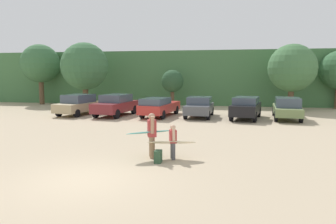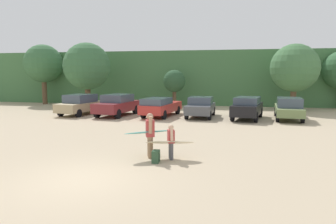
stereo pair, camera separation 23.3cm
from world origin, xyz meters
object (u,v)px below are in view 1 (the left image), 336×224
Objects in this scene: backpack_dropped at (158,157)px; parked_car_dark_gray at (199,107)px; person_adult at (152,133)px; surfboard_cream at (172,142)px; surfboard_teal at (149,132)px; person_child at (173,140)px; parked_car_maroon at (116,105)px; parked_car_olive_green at (287,108)px; parked_car_black at (246,107)px; parked_car_red at (159,106)px; parked_car_tan at (79,104)px.

parked_car_dark_gray is at bearing 87.70° from backpack_dropped.
backpack_dropped is (0.39, -0.69, -0.73)m from person_adult.
parked_car_dark_gray is 11.71m from surfboard_cream.
surfboard_teal reaches higher than surfboard_cream.
person_adult is (-0.88, -11.60, 0.18)m from parked_car_dark_gray.
person_adult is at bearing -27.67° from person_child.
person_adult is at bearing 119.20° from backpack_dropped.
parked_car_maroon is 12.94m from person_child.
parked_car_black is at bearing 104.18° from parked_car_olive_green.
parked_car_olive_green is at bearing -140.54° from person_adult.
parked_car_dark_gray is 0.83× the size of parked_car_olive_green.
parked_car_maroon reaches higher than parked_car_red.
parked_car_black is (12.70, -0.07, 0.02)m from parked_car_tan.
parked_car_dark_gray is 6.17m from parked_car_olive_green.
parked_car_red is 11.57m from person_adult.
parked_car_olive_green is at bearing -77.77° from parked_car_tan.
parked_car_olive_green is 2.62× the size of surfboard_cream.
parked_car_tan is at bearing 95.08° from parked_car_dark_gray.
person_adult is (5.46, -11.19, 0.10)m from parked_car_maroon.
parked_car_olive_green is at bearing -79.70° from parked_car_red.
parked_car_olive_green reaches higher than parked_car_dark_gray.
parked_car_tan reaches higher than backpack_dropped.
surfboard_cream is (-0.10, -11.71, -0.15)m from parked_car_dark_gray.
parked_car_olive_green reaches higher than surfboard_cream.
parked_car_red is 1.01× the size of parked_car_olive_green.
parked_car_tan is at bearing -72.29° from person_adult.
surfboard_teal is at bearing 178.30° from parked_car_dark_gray.
parked_car_red is 11.05× the size of backpack_dropped.
surfboard_cream is 4.17× the size of backpack_dropped.
parked_car_olive_green is at bearing -70.73° from parked_car_black.
person_child is (2.95, -11.49, -0.04)m from parked_car_red.
parked_car_olive_green is (6.17, 0.01, 0.03)m from parked_car_dark_gray.
parked_car_red is at bearing -78.19° from parked_car_tan.
surfboard_teal is at bearing 125.23° from backpack_dropped.
parked_car_black is 2.66× the size of person_adult.
person_adult is 0.10m from surfboard_teal.
parked_car_red is at bearing 99.90° from parked_car_black.
person_child is 0.96m from surfboard_teal.
parked_car_black is at bearing -79.29° from parked_car_tan.
person_adult is 3.76× the size of backpack_dropped.
parked_car_tan is 14.07m from surfboard_teal.
parked_car_olive_green is 2.73× the size of surfboard_teal.
surfboard_cream is at bearing 174.46° from parked_car_black.
parked_car_red is 2.94× the size of person_adult.
person_child is at bearing 52.24° from backpack_dropped.
person_adult is at bearing -132.00° from parked_car_tan.
surfboard_teal is at bearing -16.72° from surfboard_cream.
surfboard_teal is (-7.14, -11.62, 0.16)m from parked_car_olive_green.
parked_car_black is 0.91× the size of parked_car_olive_green.
surfboard_teal is (-0.98, -11.61, 0.19)m from parked_car_dark_gray.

